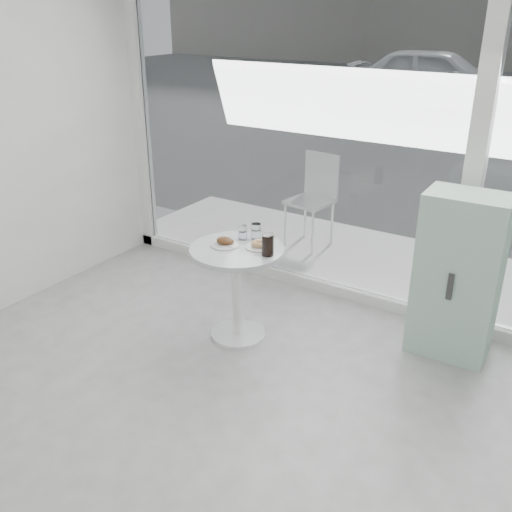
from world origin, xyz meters
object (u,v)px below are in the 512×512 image
Objects in this scene: main_table at (237,274)px; patio_chair at (314,194)px; car_white at (436,78)px; plate_donut at (259,245)px; mint_cabinet at (458,276)px; water_tumbler_a at (243,233)px; water_tumbler_b at (256,232)px; cola_glass at (268,245)px; plate_fritter at (225,242)px.

patio_chair reaches higher than main_table.
main_table is 2.01m from patio_chair.
car_white reaches higher than plate_donut.
mint_cabinet is 11.46× the size of water_tumbler_a.
mint_cabinet is at bearing 17.85° from water_tumbler_b.
water_tumbler_b is (0.02, 0.24, 0.27)m from main_table.
patio_chair is 2.07m from cola_glass.
plate_fritter reaches higher than plate_donut.
water_tumbler_a is 0.37m from cola_glass.
car_white is 36.18× the size of water_tumbler_b.
patio_chair is 1.79m from water_tumbler_b.
mint_cabinet is 0.28× the size of car_white.
plate_fritter is 0.26m from plate_donut.
water_tumbler_a is at bearing -72.21° from patio_chair.
mint_cabinet is 6.11× the size of plate_donut.
plate_fritter is at bearing -176.69° from car_white.
car_white is at bearing 99.40° from water_tumbler_a.
water_tumbler_a is 0.89× the size of water_tumbler_b.
main_table is 0.29m from plate_donut.
mint_cabinet is at bearing 29.94° from cola_glass.
plate_donut is (-1.34, -0.61, 0.16)m from mint_cabinet.
patio_chair is 1.95m from plate_donut.
water_tumbler_a is (-0.06, 0.17, 0.27)m from main_table.
main_table is at bearing -144.38° from plate_donut.
patio_chair is (-1.84, 1.27, -0.02)m from mint_cabinet.
main_table is 3.56× the size of plate_fritter.
cola_glass is (0.37, 0.02, 0.06)m from plate_fritter.
water_tumbler_a is (-1.54, -0.54, 0.19)m from mint_cabinet.
plate_fritter is 0.37m from cola_glass.
plate_donut is (0.50, -1.88, 0.18)m from patio_chair.
plate_donut is at bearing 24.25° from plate_fritter.
water_tumbler_a reaches higher than main_table.
patio_chair is at bearing 107.64° from cola_glass.
mint_cabinet is at bearing 24.54° from plate_donut.
cola_glass is at bearing -174.92° from car_white.
water_tumbler_b is at bearing -69.33° from patio_chair.
water_tumbler_b is at bearing 85.83° from main_table.
car_white is at bearing 99.56° from main_table.
main_table is 0.61× the size of mint_cabinet.
mint_cabinet is 7.43× the size of cola_glass.
plate_donut is (0.14, 0.10, 0.24)m from main_table.
cola_glass is at bearing 2.59° from main_table.
water_tumbler_b is (1.99, -11.47, 0.07)m from car_white.
water_tumbler_a is at bearing 159.01° from plate_donut.
plate_fritter is at bearing -174.55° from main_table.
patio_chair is at bearing -176.34° from car_white.
cola_glass is (0.25, -0.23, 0.03)m from water_tumbler_b.
water_tumbler_b is (0.38, -1.74, 0.22)m from patio_chair.
cola_glass is (0.13, -0.09, 0.06)m from plate_donut.
cola_glass is at bearing -26.25° from water_tumbler_a.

